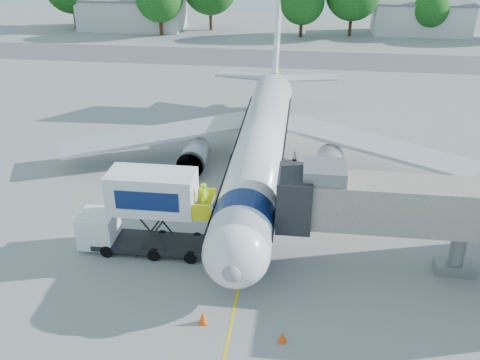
# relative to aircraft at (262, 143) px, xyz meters

# --- Properties ---
(ground) EXTENTS (160.00, 160.00, 0.00)m
(ground) POSITION_rel_aircraft_xyz_m (0.00, -4.12, -2.95)
(ground) COLOR gray
(ground) RESTS_ON ground
(guidance_line) EXTENTS (0.15, 70.00, 0.01)m
(guidance_line) POSITION_rel_aircraft_xyz_m (0.00, -4.12, -2.94)
(guidance_line) COLOR yellow
(guidance_line) RESTS_ON ground
(taxiway_strip) EXTENTS (120.00, 10.00, 0.01)m
(taxiway_strip) POSITION_rel_aircraft_xyz_m (0.00, 37.88, -2.94)
(taxiway_strip) COLOR #59595B
(taxiway_strip) RESTS_ON ground
(aircraft) EXTENTS (34.17, 37.73, 11.35)m
(aircraft) POSITION_rel_aircraft_xyz_m (0.00, 0.00, 0.00)
(aircraft) COLOR white
(aircraft) RESTS_ON ground
(jet_bridge) EXTENTS (13.90, 3.20, 6.60)m
(jet_bridge) POSITION_rel_aircraft_xyz_m (7.99, -11.12, 1.39)
(jet_bridge) COLOR #A79D8E
(jet_bridge) RESTS_ON ground
(catering_hiloader) EXTENTS (8.50, 2.44, 5.50)m
(catering_hiloader) POSITION_rel_aircraft_xyz_m (-6.26, -11.12, -0.18)
(catering_hiloader) COLOR black
(catering_hiloader) RESTS_ON ground
(ground_tug) EXTENTS (4.16, 3.20, 1.48)m
(ground_tug) POSITION_rel_aircraft_xyz_m (-0.69, -19.92, -2.17)
(ground_tug) COLOR white
(ground_tug) RESTS_ON ground
(safety_cone_a) EXTENTS (0.41, 0.41, 0.66)m
(safety_cone_a) POSITION_rel_aircraft_xyz_m (2.72, -18.13, -2.63)
(safety_cone_a) COLOR #FB4E0D
(safety_cone_a) RESTS_ON ground
(safety_cone_b) EXTENTS (0.46, 0.46, 0.73)m
(safety_cone_b) POSITION_rel_aircraft_xyz_m (-1.46, -17.30, -2.60)
(safety_cone_b) COLOR #FB4E0D
(safety_cone_b) RESTS_ON ground
(outbuilding_left) EXTENTS (18.40, 8.40, 5.30)m
(outbuilding_left) POSITION_rel_aircraft_xyz_m (-28.00, 55.88, -0.29)
(outbuilding_left) COLOR beige
(outbuilding_left) RESTS_ON ground
(outbuilding_right) EXTENTS (16.40, 7.40, 5.30)m
(outbuilding_right) POSITION_rel_aircraft_xyz_m (22.00, 57.88, -0.29)
(outbuilding_right) COLOR beige
(outbuilding_right) RESTS_ON ground
(tree_d) EXTENTS (7.26, 7.26, 9.26)m
(tree_d) POSITION_rel_aircraft_xyz_m (1.84, 52.73, 2.67)
(tree_d) COLOR #382314
(tree_d) RESTS_ON ground
(tree_f) EXTENTS (5.79, 5.79, 7.38)m
(tree_f) POSITION_rel_aircraft_xyz_m (22.86, 55.27, 1.53)
(tree_f) COLOR #382314
(tree_f) RESTS_ON ground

